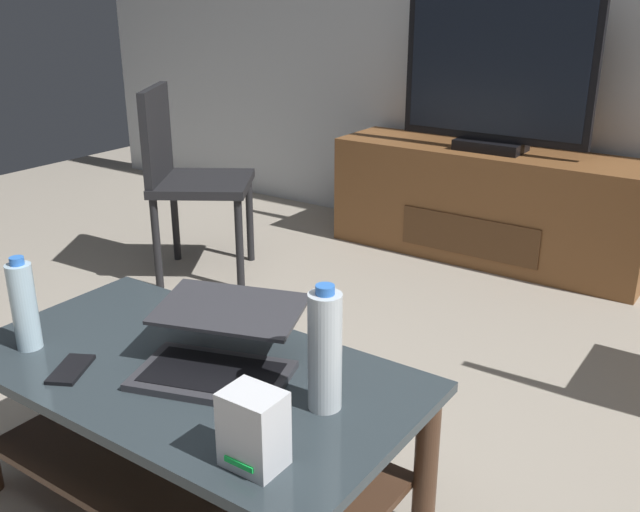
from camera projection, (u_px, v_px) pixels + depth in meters
ground_plane at (256, 494)px, 1.98m from camera, size 7.68×7.68×0.00m
coffee_table at (191, 413)px, 1.81m from camera, size 1.17×0.63×0.44m
media_cabinet at (487, 204)px, 3.63m from camera, size 1.59×0.43×0.56m
television at (497, 73)px, 3.38m from camera, size 0.94×0.20×0.77m
side_chair at (185, 171)px, 3.32m from camera, size 0.61×0.61×0.90m
laptop at (219, 348)px, 1.74m from camera, size 0.45×0.45×0.15m
router_box at (253, 429)px, 1.38m from camera, size 0.12×0.09×0.16m
water_bottle_near at (325, 351)px, 1.55m from camera, size 0.08×0.08×0.30m
water_bottle_far at (24, 306)px, 1.82m from camera, size 0.07×0.07×0.25m
cell_phone at (71, 369)px, 1.75m from camera, size 0.13×0.16×0.01m
tv_remote at (194, 313)px, 2.03m from camera, size 0.12×0.16×0.02m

